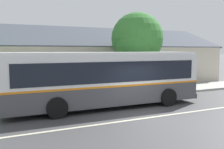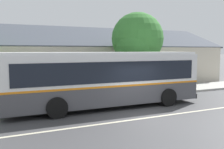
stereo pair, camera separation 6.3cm
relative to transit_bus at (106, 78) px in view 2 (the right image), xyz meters
The scene contains 6 objects.
ground_plane 3.51m from the transit_bus, 69.13° to the right, with size 300.00×300.00×0.00m, color #424244.
sidewalk_far 3.64m from the transit_bus, 70.34° to the left, with size 60.00×3.00×0.15m, color #ADAAA3.
lane_divider_stripe 3.51m from the transit_bus, 69.13° to the right, with size 60.00×0.16×0.01m, color beige.
community_building 10.87m from the transit_bus, 84.53° to the left, with size 28.27×10.79×6.41m.
transit_bus is the anchor object (origin of this frame).
street_tree_primary 6.12m from the transit_bus, 42.06° to the left, with size 3.94×3.94×6.01m.
Camera 2 is at (-6.56, -9.63, 3.16)m, focal length 40.00 mm.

